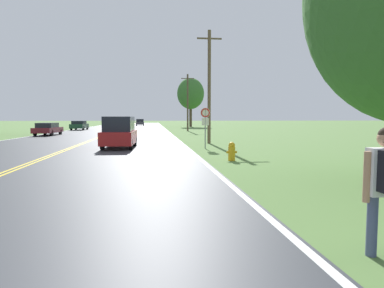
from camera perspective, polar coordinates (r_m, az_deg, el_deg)
The scene contains 9 objects.
fire_hydrant at distance 15.23m, azimuth 6.63°, elevation -1.20°, with size 0.47×0.31×0.83m.
traffic_sign at distance 20.98m, azimuth 2.24°, elevation 4.37°, with size 0.60×0.10×2.51m.
utility_pole_midground at distance 25.40m, azimuth 2.89°, elevation 9.74°, with size 1.80×0.24×8.22m.
utility_pole_far at distance 48.38m, azimuth -0.73°, elevation 7.07°, with size 1.80×0.24×7.95m.
tree_left_verge at distance 70.40m, azimuth -0.23°, elevation 8.38°, with size 5.49×5.49×9.93m.
car_red_van_approaching at distance 21.91m, azimuth -12.00°, elevation 1.96°, with size 2.02×4.47×1.97m.
car_maroon_sedan_mid_near at distance 39.58m, azimuth -22.90°, elevation 2.36°, with size 2.01×4.89×1.34m.
car_dark_green_sedan_mid_far at distance 54.89m, azimuth -18.28°, elevation 3.00°, with size 2.09×4.38×1.40m.
car_dark_grey_sedan_receding at distance 79.39m, azimuth -8.66°, elevation 3.59°, with size 2.02×4.90×1.57m.
Camera 1 is at (5.03, -0.01, 1.92)m, focal length 32.00 mm.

